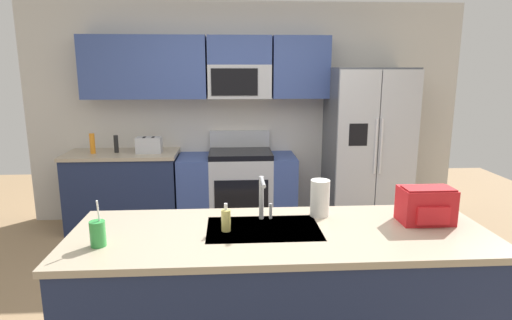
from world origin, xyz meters
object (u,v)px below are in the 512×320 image
(drink_cup_green, at_px, (98,233))
(soap_dispenser, at_px, (226,220))
(paper_towel_roll, at_px, (320,198))
(backpack, at_px, (426,205))
(range_oven, at_px, (237,189))
(toaster, at_px, (149,145))
(sink_faucet, at_px, (263,195))
(refrigerator, at_px, (367,149))
(pepper_mill, at_px, (116,144))
(bottle_orange, at_px, (92,143))

(drink_cup_green, height_order, soap_dispenser, drink_cup_green)
(paper_towel_roll, distance_m, backpack, 0.65)
(soap_dispenser, relative_size, backpack, 0.53)
(range_oven, bearing_deg, backpack, -65.08)
(toaster, distance_m, sink_faucet, 2.53)
(refrigerator, relative_size, pepper_mill, 9.39)
(soap_dispenser, bearing_deg, range_oven, 87.37)
(range_oven, relative_size, paper_towel_roll, 5.67)
(range_oven, distance_m, paper_towel_roll, 2.38)
(range_oven, relative_size, drink_cup_green, 5.21)
(refrigerator, xyz_separation_m, pepper_mill, (-2.89, 0.07, 0.07))
(refrigerator, height_order, backpack, refrigerator)
(pepper_mill, relative_size, backpack, 0.62)
(refrigerator, relative_size, backpack, 5.78)
(drink_cup_green, relative_size, soap_dispenser, 1.54)
(refrigerator, distance_m, toaster, 2.51)
(bottle_orange, bearing_deg, drink_cup_green, -72.67)
(sink_faucet, relative_size, paper_towel_roll, 1.17)
(bottle_orange, xyz_separation_m, drink_cup_green, (0.82, -2.63, -0.04))
(sink_faucet, height_order, paper_towel_roll, sink_faucet)
(bottle_orange, bearing_deg, pepper_mill, 8.56)
(sink_faucet, bearing_deg, refrigerator, 58.21)
(toaster, distance_m, pepper_mill, 0.38)
(refrigerator, xyz_separation_m, drink_cup_green, (-2.32, -2.60, 0.05))
(pepper_mill, bearing_deg, range_oven, 0.10)
(sink_faucet, bearing_deg, bottle_orange, 127.33)
(refrigerator, height_order, sink_faucet, refrigerator)
(range_oven, height_order, drink_cup_green, drink_cup_green)
(toaster, xyz_separation_m, drink_cup_green, (0.19, -2.62, -0.02))
(backpack, bearing_deg, soap_dispenser, -177.04)
(toaster, distance_m, soap_dispenser, 2.59)
(drink_cup_green, height_order, backpack, drink_cup_green)
(bottle_orange, relative_size, soap_dispenser, 1.34)
(pepper_mill, distance_m, bottle_orange, 0.26)
(soap_dispenser, xyz_separation_m, backpack, (1.24, 0.06, 0.05))
(pepper_mill, xyz_separation_m, paper_towel_roll, (1.87, -2.26, 0.02))
(range_oven, relative_size, bottle_orange, 5.98)
(refrigerator, xyz_separation_m, bottle_orange, (-3.14, 0.03, 0.09))
(sink_faucet, height_order, soap_dispenser, sink_faucet)
(toaster, distance_m, paper_towel_roll, 2.66)
(range_oven, height_order, toaster, range_oven)
(refrigerator, height_order, soap_dispenser, refrigerator)
(sink_faucet, height_order, drink_cup_green, sink_faucet)
(bottle_orange, relative_size, sink_faucet, 0.81)
(sink_faucet, bearing_deg, toaster, 116.08)
(sink_faucet, relative_size, backpack, 0.88)
(toaster, xyz_separation_m, sink_faucet, (1.11, -2.27, 0.08))
(backpack, bearing_deg, drink_cup_green, -172.86)
(range_oven, xyz_separation_m, soap_dispenser, (-0.11, -2.49, 0.53))
(pepper_mill, relative_size, paper_towel_roll, 0.82)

